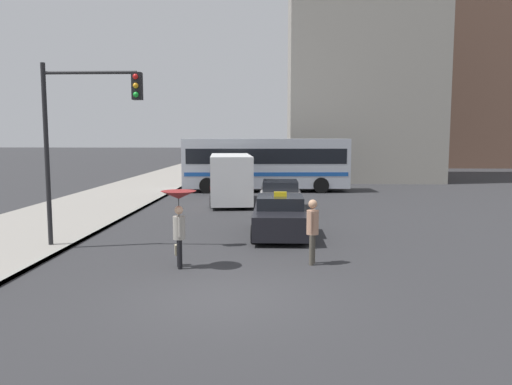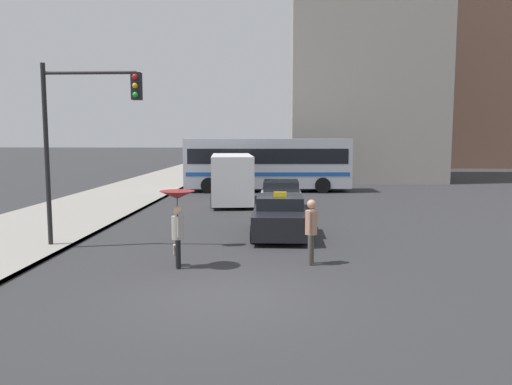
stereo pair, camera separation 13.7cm
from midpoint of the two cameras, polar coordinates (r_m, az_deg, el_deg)
The scene contains 10 objects.
ground_plane at distance 10.95m, azimuth -4.01°, elevation -11.86°, with size 300.00×300.00×0.00m, color #2D2D30.
taxi at distance 17.36m, azimuth 2.55°, elevation -2.82°, with size 1.91×4.07×1.54m.
sedan_red at distance 22.92m, azimuth 2.61°, elevation -0.54°, with size 1.91×4.80×1.41m.
ambulance_van at distance 25.82m, azimuth -3.06°, elevation 1.84°, with size 2.62×5.93×2.50m.
city_bus at distance 31.52m, azimuth 0.98°, elevation 3.49°, with size 10.43×3.13×3.31m.
pedestrian_with_umbrella at distance 13.10m, azimuth -9.12°, elevation -1.89°, with size 0.91×0.91×2.03m.
pedestrian_man at distance 13.46m, azimuth 6.19°, elevation -3.80°, with size 0.40×0.48×1.76m.
traffic_light at distance 15.94m, azimuth -19.32°, elevation 7.64°, with size 3.03×0.38×5.62m.
building_tower_near at distance 42.92m, azimuth 11.77°, elevation 17.83°, with size 11.42×10.05×24.10m.
building_tower_far at distance 64.92m, azimuth 21.80°, elevation 15.50°, with size 14.74×10.81×28.44m.
Camera 1 is at (1.09, -10.34, 3.42)m, focal length 35.00 mm.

